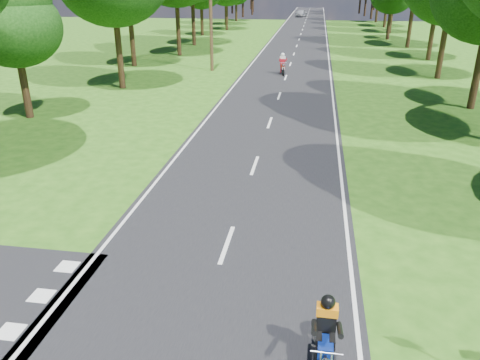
# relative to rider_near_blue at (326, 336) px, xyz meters

# --- Properties ---
(ground) EXTENTS (160.00, 160.00, 0.00)m
(ground) POSITION_rel_rider_near_blue_xyz_m (-2.59, 2.05, -0.76)
(ground) COLOR #255212
(ground) RESTS_ON ground
(main_road) EXTENTS (7.00, 140.00, 0.02)m
(main_road) POSITION_rel_rider_near_blue_xyz_m (-2.59, 52.05, -0.75)
(main_road) COLOR black
(main_road) RESTS_ON ground
(road_markings) EXTENTS (7.40, 140.00, 0.01)m
(road_markings) POSITION_rel_rider_near_blue_xyz_m (-2.72, 50.18, -0.74)
(road_markings) COLOR silver
(road_markings) RESTS_ON main_road
(telegraph_pole) EXTENTS (1.20, 0.26, 8.00)m
(telegraph_pole) POSITION_rel_rider_near_blue_xyz_m (-8.59, 30.05, 3.31)
(telegraph_pole) COLOR #382616
(telegraph_pole) RESTS_ON ground
(rider_near_blue) EXTENTS (0.61, 1.78, 1.48)m
(rider_near_blue) POSITION_rel_rider_near_blue_xyz_m (0.00, 0.00, 0.00)
(rider_near_blue) COLOR navy
(rider_near_blue) RESTS_ON main_road
(rider_far_red) EXTENTS (0.91, 1.97, 1.58)m
(rider_far_red) POSITION_rel_rider_near_blue_xyz_m (-2.93, 29.33, 0.05)
(rider_far_red) COLOR #A4270C
(rider_far_red) RESTS_ON main_road
(distant_car) EXTENTS (2.43, 4.19, 1.34)m
(distant_car) POSITION_rel_rider_near_blue_xyz_m (-3.74, 89.50, -0.07)
(distant_car) COLOR #B9BAC0
(distant_car) RESTS_ON main_road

